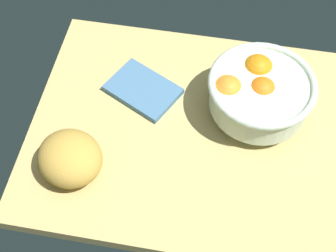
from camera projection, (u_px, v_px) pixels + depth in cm
name	position (u px, v px, depth cm)	size (l,w,h in cm)	color
ground_plane	(196.00, 134.00, 108.45)	(71.38, 55.38, 3.00)	tan
fruit_bowl	(258.00, 91.00, 104.44)	(22.64, 22.64, 11.31)	silver
bread_loaf	(70.00, 158.00, 98.39)	(13.41, 12.50, 8.65)	gold
napkin_folded	(143.00, 90.00, 112.31)	(15.32, 10.67, 1.48)	teal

